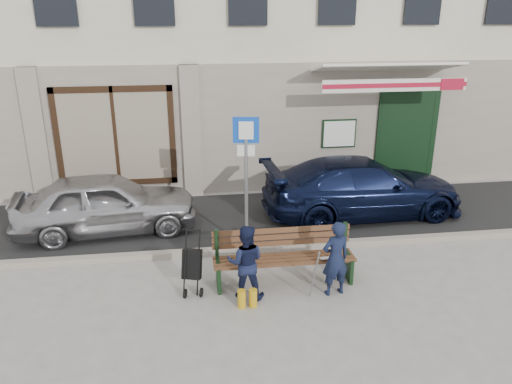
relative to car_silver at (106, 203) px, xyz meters
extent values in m
plane|color=#9E9991|center=(3.24, -2.89, -0.63)|extent=(80.00, 80.00, 0.00)
cube|color=#282828|center=(3.24, 0.21, -0.63)|extent=(60.00, 3.20, 0.01)
cube|color=#9E9384|center=(3.24, -1.39, -0.57)|extent=(60.00, 0.18, 0.12)
cube|color=#9E9384|center=(3.24, 2.07, 0.97)|extent=(20.00, 0.12, 3.20)
cube|color=maroon|center=(0.04, 2.13, 0.92)|extent=(2.50, 0.12, 2.00)
cube|color=black|center=(7.34, 1.99, 0.67)|extent=(1.60, 0.10, 2.60)
cube|color=black|center=(7.34, 2.46, 0.57)|extent=(1.25, 0.90, 2.40)
cube|color=white|center=(5.54, 1.96, 0.82)|extent=(0.80, 0.03, 0.65)
cube|color=white|center=(6.44, 1.74, 2.45)|extent=(3.40, 1.72, 0.42)
cube|color=white|center=(6.44, 0.88, 2.17)|extent=(3.40, 0.05, 0.28)
cube|color=#A6142C|center=(6.44, 0.85, 2.17)|extent=(3.40, 0.02, 0.10)
imported|color=#ACACB0|center=(0.00, 0.00, 0.00)|extent=(3.84, 1.88, 1.26)
imported|color=black|center=(5.59, 0.15, 0.02)|extent=(4.60, 2.09, 1.31)
cylinder|color=gray|center=(2.80, -1.14, 0.62)|extent=(0.07, 0.07, 2.50)
cube|color=#0D43B9|center=(2.80, -1.14, 1.72)|extent=(0.48, 0.11, 0.48)
cube|color=white|center=(2.80, -1.17, 1.72)|extent=(0.27, 0.06, 0.33)
cube|color=white|center=(2.80, -1.14, 1.34)|extent=(0.33, 0.08, 0.21)
cube|color=brown|center=(3.27, -2.59, -0.18)|extent=(2.40, 0.50, 0.04)
cube|color=brown|center=(3.27, -2.31, 0.11)|extent=(2.40, 0.10, 0.36)
cube|color=#163219|center=(2.15, -2.59, -0.41)|extent=(0.06, 0.50, 0.45)
cube|color=#163219|center=(4.39, -2.59, -0.41)|extent=(0.06, 0.50, 0.45)
cube|color=white|center=(4.02, -2.69, -0.15)|extent=(0.34, 0.25, 0.11)
cylinder|color=gray|center=(3.62, -3.26, -0.13)|extent=(0.07, 0.34, 0.96)
cylinder|color=#C69414|center=(2.47, -3.24, -0.48)|extent=(0.13, 0.13, 0.30)
cylinder|color=#C69414|center=(2.65, -3.24, -0.48)|extent=(0.13, 0.13, 0.30)
imported|color=#121A33|center=(4.02, -3.04, 0.01)|extent=(0.52, 0.39, 1.29)
imported|color=#131936|center=(2.57, -2.93, 0.00)|extent=(0.69, 0.58, 1.25)
cylinder|color=black|center=(1.59, -2.84, -0.55)|extent=(0.07, 0.15, 0.15)
cylinder|color=black|center=(1.85, -2.84, -0.55)|extent=(0.07, 0.15, 0.15)
cube|color=black|center=(1.72, -2.62, -0.14)|extent=(0.37, 0.35, 0.51)
cylinder|color=black|center=(1.72, -2.49, 0.42)|extent=(0.28, 0.11, 0.02)
camera|label=1|loc=(1.77, -9.96, 3.81)|focal=35.00mm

